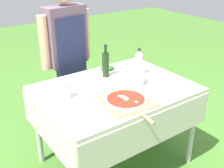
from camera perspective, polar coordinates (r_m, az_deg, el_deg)
name	(u,v)px	position (r m, az deg, el deg)	size (l,w,h in m)	color
ground_plane	(115,161)	(2.77, 0.55, -15.39)	(12.00, 12.00, 0.00)	#477A2D
prep_table	(115,97)	(2.38, 0.61, -2.66)	(1.26, 0.95, 0.78)	beige
person_cook	(67,50)	(2.88, -9.17, 6.81)	(0.57, 0.24, 1.54)	#333D56
pizza_on_peel	(126,100)	(2.11, 2.91, -3.35)	(0.42, 0.57, 0.05)	tan
oil_bottle	(106,64)	(2.51, -1.29, 4.06)	(0.06, 0.06, 0.30)	black
water_bottle	(139,62)	(2.56, 5.45, 4.39)	(0.07, 0.07, 0.25)	silver
herb_container	(107,68)	(2.68, -0.96, 3.23)	(0.19, 0.16, 0.05)	silver
mixing_tub	(134,78)	(2.38, 4.55, 1.26)	(0.17, 0.17, 0.12)	silver
sauce_jar	(66,92)	(2.18, -9.37, -1.53)	(0.08, 0.08, 0.12)	silver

